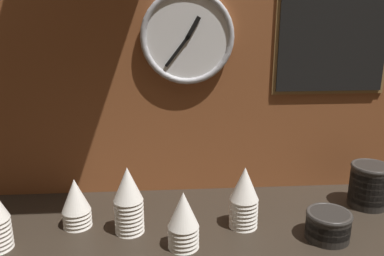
# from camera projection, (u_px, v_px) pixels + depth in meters

# --- Properties ---
(ground_plane) EXTENTS (1.60, 0.56, 0.04)m
(ground_plane) POSITION_uv_depth(u_px,v_px,m) (217.00, 231.00, 1.22)
(ground_plane) COLOR black
(wall_tiled_back) EXTENTS (1.60, 0.03, 1.05)m
(wall_tiled_back) POSITION_uv_depth(u_px,v_px,m) (209.00, 39.00, 1.31)
(wall_tiled_back) COLOR brown
(wall_tiled_back) RESTS_ON ground_plane
(cup_stack_center_left) EXTENTS (0.08, 0.08, 0.20)m
(cup_stack_center_left) POSITION_uv_depth(u_px,v_px,m) (128.00, 200.00, 1.15)
(cup_stack_center_left) COLOR white
(cup_stack_center_left) RESTS_ON ground_plane
(cup_stack_left) EXTENTS (0.08, 0.08, 0.15)m
(cup_stack_left) POSITION_uv_depth(u_px,v_px,m) (76.00, 203.00, 1.19)
(cup_stack_left) COLOR white
(cup_stack_left) RESTS_ON ground_plane
(cup_stack_center) EXTENTS (0.08, 0.08, 0.16)m
(cup_stack_center) POSITION_uv_depth(u_px,v_px,m) (183.00, 220.00, 1.08)
(cup_stack_center) COLOR white
(cup_stack_center) RESTS_ON ground_plane
(cup_stack_center_right) EXTENTS (0.08, 0.08, 0.19)m
(cup_stack_center_right) POSITION_uv_depth(u_px,v_px,m) (244.00, 197.00, 1.18)
(cup_stack_center_right) COLOR white
(cup_stack_center_right) RESTS_ON ground_plane
(bowl_stack_far_right) EXTENTS (0.13, 0.13, 0.14)m
(bowl_stack_far_right) POSITION_uv_depth(u_px,v_px,m) (369.00, 184.00, 1.31)
(bowl_stack_far_right) COLOR black
(bowl_stack_far_right) RESTS_ON ground_plane
(bowl_stack_right) EXTENTS (0.13, 0.13, 0.08)m
(bowl_stack_right) POSITION_uv_depth(u_px,v_px,m) (328.00, 224.00, 1.13)
(bowl_stack_right) COLOR black
(bowl_stack_right) RESTS_ON ground_plane
(wall_clock) EXTENTS (0.30, 0.03, 0.30)m
(wall_clock) POSITION_uv_depth(u_px,v_px,m) (187.00, 37.00, 1.28)
(wall_clock) COLOR white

